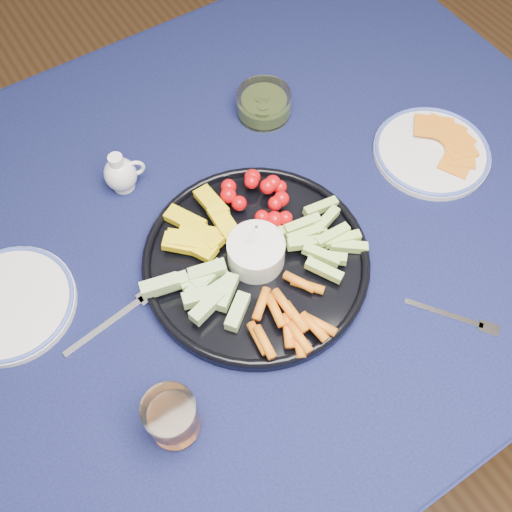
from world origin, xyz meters
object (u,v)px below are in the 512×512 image
cheese_plate (432,150)px  juice_tumbler (173,418)px  creamer_pitcher (121,174)px  side_plate_extra (10,304)px  crudite_platter (255,259)px  pickle_bowl (264,105)px  dining_table (176,280)px

cheese_plate → juice_tumbler: (-0.65, -0.18, 0.03)m
creamer_pitcher → cheese_plate: (0.52, -0.25, -0.02)m
creamer_pitcher → side_plate_extra: creamer_pitcher is taller
crudite_platter → pickle_bowl: crudite_platter is taller
crudite_platter → cheese_plate: (0.41, 0.02, -0.01)m
side_plate_extra → cheese_plate: bearing=-9.4°
crudite_platter → side_plate_extra: (-0.37, 0.15, -0.01)m
dining_table → cheese_plate: bearing=-7.8°
crudite_platter → juice_tumbler: (-0.24, -0.16, 0.02)m
creamer_pitcher → cheese_plate: size_ratio=0.37×
creamer_pitcher → cheese_plate: 0.57m
pickle_bowl → crudite_platter: bearing=-125.6°
juice_tumbler → crudite_platter: bearing=33.6°
dining_table → juice_tumbler: size_ratio=18.76×
pickle_bowl → side_plate_extra: size_ratio=0.50×
cheese_plate → crudite_platter: bearing=-176.9°
crudite_platter → cheese_plate: bearing=3.1°
dining_table → creamer_pitcher: (0.00, 0.18, 0.12)m
pickle_bowl → cheese_plate: (0.21, -0.26, -0.01)m
creamer_pitcher → pickle_bowl: size_ratio=0.76×
pickle_bowl → side_plate_extra: 0.59m
creamer_pitcher → side_plate_extra: bearing=-155.6°
dining_table → side_plate_extra: (-0.26, 0.06, 0.10)m
creamer_pitcher → side_plate_extra: (-0.26, -0.12, -0.03)m
side_plate_extra → dining_table: bearing=-12.5°
cheese_plate → side_plate_extra: cheese_plate is taller
dining_table → pickle_bowl: (0.31, 0.19, 0.11)m
crudite_platter → pickle_bowl: (0.20, 0.28, 0.00)m
cheese_plate → side_plate_extra: (-0.78, 0.13, -0.00)m
crudite_platter → creamer_pitcher: size_ratio=4.66×
pickle_bowl → cheese_plate: 0.33m
dining_table → cheese_plate: 0.53m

